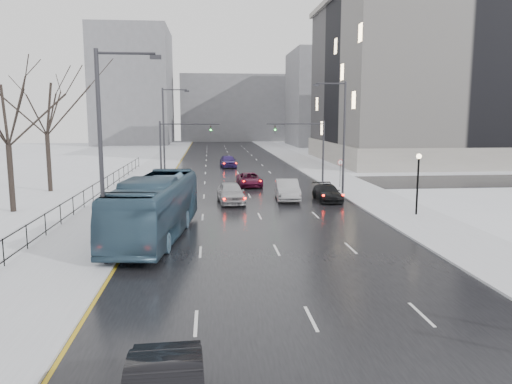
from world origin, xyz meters
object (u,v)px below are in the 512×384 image
object	(u,v)px
sedan_right_near	(287,190)
tree_park_d	(14,213)
streetlight_l_far	(166,129)
bus	(155,207)
sedan_right_far	(327,193)
lamppost_r_mid	(418,175)
sedan_center_near	(231,193)
sedan_right_cross	(250,180)
streetlight_r_mid	(342,132)
mast_signal_right	(313,144)
sedan_center_far	(228,161)
streetlight_l_near	(106,148)
tree_park_e	(51,192)
no_uturn_sign	(340,165)
mast_signal_left	(171,145)

from	to	relation	value
sedan_right_near	tree_park_d	bearing A→B (deg)	-166.97
tree_park_d	sedan_right_near	xyz separation A→B (m)	(20.79, 3.67, 0.90)
streetlight_l_far	bus	xyz separation A→B (m)	(1.54, -26.60, -3.80)
sedan_right_near	sedan_right_far	size ratio (longest dim) A/B	1.13
lamppost_r_mid	sedan_right_far	distance (m)	8.68
sedan_center_near	streetlight_l_far	bearing A→B (deg)	107.90
bus	sedan_right_cross	bearing A→B (deg)	78.00
streetlight_r_mid	sedan_right_cross	distance (m)	10.94
tree_park_d	mast_signal_right	world-z (taller)	mast_signal_right
sedan_center_near	sedan_center_far	bearing A→B (deg)	83.80
bus	sedan_right_cross	xyz separation A→B (m)	(7.13, 20.67, -1.11)
tree_park_d	sedan_right_far	distance (m)	24.25
sedan_right_near	streetlight_l_near	bearing A→B (deg)	-119.24
tree_park_d	tree_park_e	distance (m)	10.01
no_uturn_sign	mast_signal_right	bearing A→B (deg)	115.11
mast_signal_left	no_uturn_sign	world-z (taller)	mast_signal_left
streetlight_r_mid	sedan_right_cross	world-z (taller)	streetlight_r_mid
streetlight_r_mid	no_uturn_sign	xyz separation A→B (m)	(1.03, 4.00, -3.32)
streetlight_l_far	mast_signal_left	size ratio (longest dim) A/B	1.54
lamppost_r_mid	sedan_right_near	distance (m)	11.28
mast_signal_right	lamppost_r_mid	bearing A→B (deg)	-78.46
no_uturn_sign	sedan_right_cross	world-z (taller)	no_uturn_sign
tree_park_e	streetlight_l_far	world-z (taller)	streetlight_l_far
mast_signal_left	sedan_right_near	bearing A→B (deg)	-45.05
tree_park_e	streetlight_l_near	world-z (taller)	streetlight_l_near
bus	sedan_right_far	world-z (taller)	bus
tree_park_e	mast_signal_right	xyz separation A→B (m)	(25.53, 4.00, 4.11)
tree_park_e	lamppost_r_mid	bearing A→B (deg)	-25.62
streetlight_l_far	sedan_right_far	xyz separation A→B (m)	(14.43, -15.07, -4.91)
sedan_right_near	sedan_right_far	world-z (taller)	sedan_right_near
streetlight_l_near	sedan_right_far	bearing A→B (deg)	49.55
lamppost_r_mid	sedan_center_near	xyz separation A→B (m)	(-12.79, 6.51, -2.05)
streetlight_r_mid	no_uturn_sign	world-z (taller)	streetlight_r_mid
tree_park_d	streetlight_l_far	world-z (taller)	streetlight_l_far
mast_signal_right	bus	size ratio (longest dim) A/B	0.51
streetlight_r_mid	streetlight_l_near	distance (m)	25.82
mast_signal_left	no_uturn_sign	size ratio (longest dim) A/B	2.41
streetlight_l_near	streetlight_l_far	bearing A→B (deg)	90.00
streetlight_r_mid	sedan_center_near	distance (m)	11.56
streetlight_r_mid	tree_park_e	bearing A→B (deg)	171.37
streetlight_r_mid	streetlight_l_far	world-z (taller)	same
streetlight_r_mid	mast_signal_left	world-z (taller)	streetlight_r_mid
streetlight_l_far	sedan_center_near	bearing A→B (deg)	-67.61
sedan_right_far	streetlight_l_far	bearing A→B (deg)	132.83
mast_signal_left	sedan_center_near	distance (m)	13.15
streetlight_r_mid	sedan_right_far	xyz separation A→B (m)	(-1.90, -3.07, -4.91)
tree_park_e	streetlight_l_far	xyz separation A→B (m)	(10.03, 8.00, 5.62)
tree_park_e	bus	size ratio (longest dim) A/B	1.06
sedan_right_far	bus	bearing A→B (deg)	-139.13
sedan_right_near	sedan_right_cross	bearing A→B (deg)	109.52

